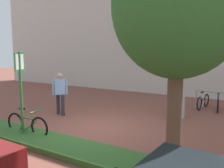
# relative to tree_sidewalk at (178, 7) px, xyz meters

# --- Properties ---
(ground_plane) EXTENTS (60.00, 60.00, 0.00)m
(ground_plane) POSITION_rel_tree_sidewalk_xyz_m (-3.24, 1.95, -3.34)
(ground_plane) COLOR brown
(building_facade) EXTENTS (28.00, 1.20, 10.00)m
(building_facade) POSITION_rel_tree_sidewalk_xyz_m (-3.24, 9.99, 1.66)
(building_facade) COLOR beige
(building_facade) RESTS_ON ground
(planter_strip) EXTENTS (7.00, 1.10, 0.16)m
(planter_strip) POSITION_rel_tree_sidewalk_xyz_m (-4.18, 0.15, -3.26)
(planter_strip) COLOR #336028
(planter_strip) RESTS_ON ground
(tree_sidewalk) EXTENTS (2.38, 2.38, 4.68)m
(tree_sidewalk) POSITION_rel_tree_sidewalk_xyz_m (0.00, 0.00, 0.00)
(tree_sidewalk) COLOR brown
(tree_sidewalk) RESTS_ON ground
(parking_sign_post) EXTENTS (0.09, 0.36, 2.55)m
(parking_sign_post) POSITION_rel_tree_sidewalk_xyz_m (-4.55, 0.15, -1.68)
(parking_sign_post) COLOR #2D7238
(parking_sign_post) RESTS_ON ground
(bike_at_sign) EXTENTS (1.68, 0.42, 0.86)m
(bike_at_sign) POSITION_rel_tree_sidewalk_xyz_m (-4.60, 0.35, -2.99)
(bike_at_sign) COLOR black
(bike_at_sign) RESTS_ON ground
(bollard_steel) EXTENTS (0.16, 0.16, 0.90)m
(bollard_steel) POSITION_rel_tree_sidewalk_xyz_m (-1.06, 4.82, -2.89)
(bollard_steel) COLOR #ADADB2
(bollard_steel) RESTS_ON ground
(person_suited_dark) EXTENTS (0.49, 0.44, 1.72)m
(person_suited_dark) POSITION_rel_tree_sidewalk_xyz_m (-1.48, 4.82, -2.36)
(person_suited_dark) COLOR black
(person_suited_dark) RESTS_ON ground
(person_casual_tan) EXTENTS (0.47, 0.45, 1.72)m
(person_casual_tan) POSITION_rel_tree_sidewalk_xyz_m (-5.45, 2.72, -2.36)
(person_casual_tan) COLOR #2D2D38
(person_casual_tan) RESTS_ON ground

